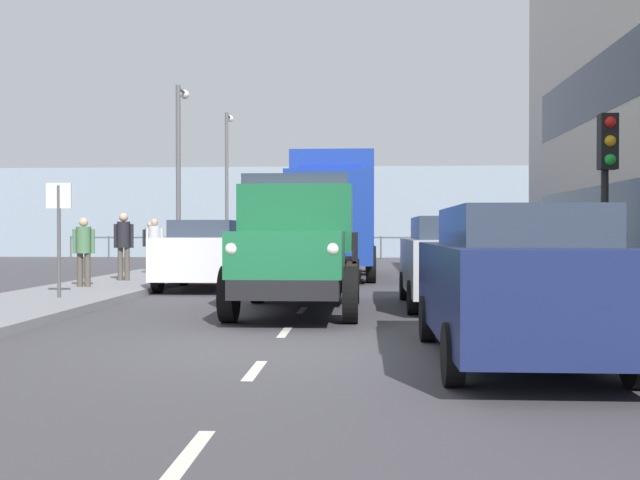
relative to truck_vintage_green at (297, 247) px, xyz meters
The scene contains 22 objects.
ground_plane 6.18m from the truck_vintage_green, 90.41° to the right, with size 80.00×80.00×0.00m, color #423F44.
sidewalk_left 8.05m from the truck_vintage_green, 130.49° to the right, with size 2.75×38.49×0.15m, color gray.
sidewalk_right 8.00m from the truck_vintage_green, 49.98° to the right, with size 2.75×38.49×0.15m, color gray.
road_centreline_markings 6.02m from the truck_vintage_green, 90.42° to the right, with size 0.12×34.37×0.01m.
sea_horizon 28.34m from the truck_vintage_green, 90.09° to the right, with size 80.00×0.80×5.00m, color #8C9EAD.
seawall_railing 24.71m from the truck_vintage_green, 90.10° to the right, with size 28.08×0.08×1.20m.
truck_vintage_green is the anchor object (origin of this frame).
lorry_cargo_blue 10.73m from the truck_vintage_green, 91.21° to the right, with size 2.58×8.20×3.87m.
car_navy_kerbside_near 5.46m from the truck_vintage_green, 121.57° to the left, with size 1.87×4.59×1.72m.
car_silver_kerbside_1 3.16m from the truck_vintage_green, 155.08° to the right, with size 1.83×4.39×1.72m.
car_white_oppositeside_0 6.11m from the truck_vintage_green, 63.06° to the right, with size 1.93×4.11×1.72m.
car_red_oppositeside_1 12.26m from the truck_vintage_green, 76.95° to the right, with size 1.90×4.36×1.72m.
car_teal_oppositeside_2 18.51m from the truck_vintage_green, 81.40° to the right, with size 1.97×4.31×1.72m.
pedestrian_strolling 6.73m from the truck_vintage_green, 36.99° to the right, with size 0.53×0.34×1.62m.
pedestrian_by_lamp 8.13m from the truck_vintage_green, 50.67° to the right, with size 0.53×0.34×1.79m.
pedestrian_couple_b 10.51m from the truck_vintage_green, 60.70° to the right, with size 0.53×0.34×1.68m.
pedestrian_near_railing 13.07m from the truck_vintage_green, 62.76° to the right, with size 0.53×0.34×1.63m.
pedestrian_with_bag 15.11m from the truck_vintage_green, 67.59° to the right, with size 0.53×0.34×1.61m.
traffic_light_near 5.32m from the truck_vintage_green, behind, with size 0.28×0.41×3.20m.
lamp_post_promenade 12.98m from the truck_vintage_green, 66.83° to the right, with size 0.32×1.14×6.17m.
lamp_post_far 22.64m from the truck_vintage_green, 76.48° to the right, with size 0.32×1.14×6.87m.
street_sign 4.99m from the truck_vintage_green, 14.66° to the right, with size 0.50×0.07×2.25m.
Camera 1 is at (-1.13, 9.27, 1.46)m, focal length 41.98 mm.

